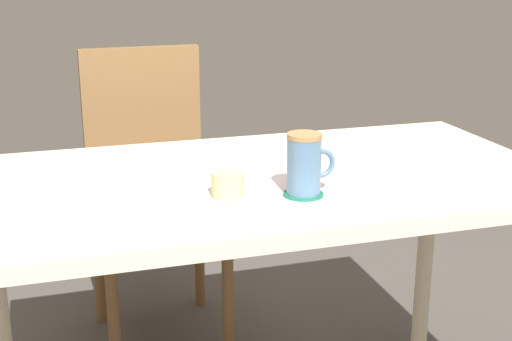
{
  "coord_description": "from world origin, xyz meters",
  "views": [
    {
      "loc": [
        -0.47,
        -1.49,
        1.23
      ],
      "look_at": [
        -0.05,
        -0.12,
        0.79
      ],
      "focal_mm": 50.0,
      "sensor_mm": 36.0,
      "label": 1
    }
  ],
  "objects_px": {
    "pastry": "(228,185)",
    "coffee_mug": "(305,164)",
    "wooden_chair": "(152,186)",
    "pastry_plate": "(228,199)",
    "dining_table": "(262,207)"
  },
  "relations": [
    {
      "from": "pastry",
      "to": "coffee_mug",
      "type": "bearing_deg",
      "value": -1.6
    },
    {
      "from": "wooden_chair",
      "to": "dining_table",
      "type": "bearing_deg",
      "value": 100.49
    },
    {
      "from": "dining_table",
      "to": "wooden_chair",
      "type": "relative_size",
      "value": 1.45
    },
    {
      "from": "wooden_chair",
      "to": "pastry_plate",
      "type": "height_order",
      "value": "wooden_chair"
    },
    {
      "from": "pastry_plate",
      "to": "pastry",
      "type": "distance_m",
      "value": 0.03
    },
    {
      "from": "wooden_chair",
      "to": "pastry_plate",
      "type": "relative_size",
      "value": 5.98
    },
    {
      "from": "dining_table",
      "to": "wooden_chair",
      "type": "xyz_separation_m",
      "value": [
        -0.16,
        0.7,
        -0.15
      ]
    },
    {
      "from": "pastry",
      "to": "coffee_mug",
      "type": "height_order",
      "value": "coffee_mug"
    },
    {
      "from": "pastry",
      "to": "wooden_chair",
      "type": "bearing_deg",
      "value": 91.92
    },
    {
      "from": "dining_table",
      "to": "wooden_chair",
      "type": "bearing_deg",
      "value": 102.49
    },
    {
      "from": "dining_table",
      "to": "pastry",
      "type": "distance_m",
      "value": 0.24
    },
    {
      "from": "coffee_mug",
      "to": "dining_table",
      "type": "bearing_deg",
      "value": 101.79
    },
    {
      "from": "dining_table",
      "to": "coffee_mug",
      "type": "distance_m",
      "value": 0.24
    },
    {
      "from": "dining_table",
      "to": "coffee_mug",
      "type": "relative_size",
      "value": 10.65
    },
    {
      "from": "dining_table",
      "to": "pastry_plate",
      "type": "height_order",
      "value": "pastry_plate"
    }
  ]
}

